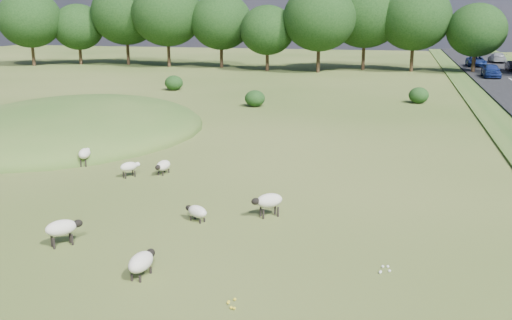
# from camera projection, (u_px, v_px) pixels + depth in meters

# --- Properties ---
(ground) EXTENTS (160.00, 160.00, 0.00)m
(ground) POSITION_uv_depth(u_px,v_px,m) (283.00, 118.00, 41.11)
(ground) COLOR #314E18
(ground) RESTS_ON ground
(mound) EXTENTS (16.00, 20.00, 4.00)m
(mound) POSITION_uv_depth(u_px,v_px,m) (74.00, 132.00, 36.41)
(mound) COLOR #33561E
(mound) RESTS_ON ground
(treeline) EXTENTS (96.28, 14.66, 11.70)m
(treeline) POSITION_uv_depth(u_px,v_px,m) (330.00, 19.00, 73.00)
(treeline) COLOR black
(treeline) RESTS_ON ground
(shrubs) EXTENTS (24.73, 9.53, 1.45)m
(shrubs) POSITION_uv_depth(u_px,v_px,m) (268.00, 91.00, 50.23)
(shrubs) COLOR black
(shrubs) RESTS_ON ground
(sheep_0) EXTENTS (0.63, 1.28, 0.73)m
(sheep_0) POSITION_uv_depth(u_px,v_px,m) (141.00, 262.00, 16.28)
(sheep_0) COLOR beige
(sheep_0) RESTS_ON ground
(sheep_1) EXTENTS (0.61, 1.17, 0.66)m
(sheep_1) POSITION_uv_depth(u_px,v_px,m) (163.00, 166.00, 26.67)
(sheep_1) COLOR beige
(sheep_1) RESTS_ON ground
(sheep_2) EXTENTS (0.83, 1.00, 0.72)m
(sheep_2) POSITION_uv_depth(u_px,v_px,m) (129.00, 167.00, 26.16)
(sheep_2) COLOR beige
(sheep_2) RESTS_ON ground
(sheep_3) EXTENTS (0.73, 1.24, 0.86)m
(sheep_3) POSITION_uv_depth(u_px,v_px,m) (85.00, 154.00, 28.19)
(sheep_3) COLOR beige
(sheep_3) RESTS_ON ground
(sheep_4) EXTENTS (1.22, 1.05, 0.90)m
(sheep_4) POSITION_uv_depth(u_px,v_px,m) (268.00, 201.00, 21.04)
(sheep_4) COLOR beige
(sheep_4) RESTS_ON ground
(sheep_5) EXTENTS (1.10, 1.15, 0.88)m
(sheep_5) POSITION_uv_depth(u_px,v_px,m) (62.00, 228.00, 18.41)
(sheep_5) COLOR beige
(sheep_5) RESTS_ON ground
(sheep_6) EXTENTS (1.06, 0.79, 0.59)m
(sheep_6) POSITION_uv_depth(u_px,v_px,m) (197.00, 211.00, 20.65)
(sheep_6) COLOR beige
(sheep_6) RESTS_ON ground
(car_0) EXTENTS (1.81, 4.50, 1.53)m
(car_0) POSITION_uv_depth(u_px,v_px,m) (491.00, 70.00, 64.61)
(car_0) COLOR navy
(car_0) RESTS_ON road
(car_3) EXTENTS (2.07, 5.09, 1.48)m
(car_3) POSITION_uv_depth(u_px,v_px,m) (497.00, 57.00, 84.09)
(car_3) COLOR #9FA2A6
(car_3) RESTS_ON road
(car_7) EXTENTS (2.33, 5.06, 1.41)m
(car_7) POSITION_uv_depth(u_px,v_px,m) (476.00, 61.00, 77.83)
(car_7) COLOR navy
(car_7) RESTS_ON road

